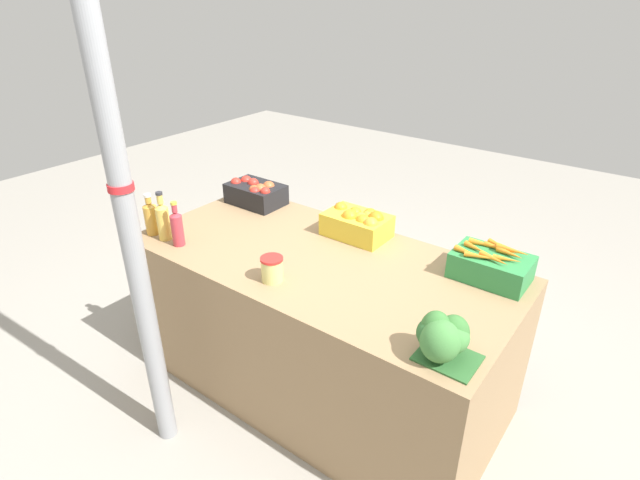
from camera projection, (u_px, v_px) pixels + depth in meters
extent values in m
plane|color=gray|center=(320.00, 383.00, 2.89)|extent=(10.00, 10.00, 0.00)
cube|color=#937551|center=(320.00, 325.00, 2.70)|extent=(1.96, 0.94, 0.83)
cylinder|color=gray|center=(124.00, 201.00, 1.98)|extent=(0.09, 0.09, 2.58)
cylinder|color=red|center=(121.00, 187.00, 1.95)|extent=(0.10, 0.10, 0.03)
cube|color=black|center=(256.00, 194.00, 3.10)|extent=(0.34, 0.23, 0.12)
sphere|color=red|center=(253.00, 184.00, 3.09)|extent=(0.07, 0.07, 0.07)
sphere|color=#BC562D|center=(260.00, 190.00, 3.02)|extent=(0.08, 0.08, 0.08)
sphere|color=red|center=(236.00, 183.00, 3.11)|extent=(0.07, 0.07, 0.07)
sphere|color=red|center=(265.00, 192.00, 2.96)|extent=(0.06, 0.06, 0.06)
sphere|color=red|center=(255.00, 192.00, 2.99)|extent=(0.07, 0.07, 0.07)
sphere|color=red|center=(246.00, 181.00, 3.14)|extent=(0.07, 0.07, 0.07)
sphere|color=#BC562D|center=(254.00, 190.00, 3.01)|extent=(0.07, 0.07, 0.07)
sphere|color=#BC562D|center=(269.00, 187.00, 3.06)|extent=(0.08, 0.08, 0.08)
cube|color=gold|center=(357.00, 225.00, 2.70)|extent=(0.34, 0.23, 0.12)
sphere|color=orange|center=(361.00, 219.00, 2.65)|extent=(0.07, 0.07, 0.07)
sphere|color=orange|center=(376.00, 219.00, 2.64)|extent=(0.09, 0.09, 0.09)
sphere|color=orange|center=(350.00, 217.00, 2.66)|extent=(0.09, 0.09, 0.09)
sphere|color=orange|center=(355.00, 213.00, 2.72)|extent=(0.07, 0.07, 0.07)
sphere|color=orange|center=(370.00, 216.00, 2.69)|extent=(0.08, 0.08, 0.08)
sphere|color=orange|center=(371.00, 225.00, 2.58)|extent=(0.08, 0.08, 0.08)
sphere|color=orange|center=(368.00, 217.00, 2.68)|extent=(0.08, 0.08, 0.08)
sphere|color=orange|center=(341.00, 208.00, 2.76)|extent=(0.08, 0.08, 0.08)
sphere|color=orange|center=(363.00, 222.00, 2.62)|extent=(0.08, 0.08, 0.08)
cube|color=#2D8442|center=(491.00, 267.00, 2.30)|extent=(0.34, 0.23, 0.12)
cone|color=orange|center=(476.00, 248.00, 2.31)|extent=(0.12, 0.06, 0.03)
cone|color=orange|center=(501.00, 249.00, 2.30)|extent=(0.16, 0.03, 0.03)
cone|color=orange|center=(485.00, 244.00, 2.35)|extent=(0.15, 0.05, 0.03)
cone|color=orange|center=(513.00, 250.00, 2.26)|extent=(0.15, 0.03, 0.03)
cone|color=orange|center=(507.00, 259.00, 2.22)|extent=(0.13, 0.05, 0.03)
cone|color=orange|center=(500.00, 246.00, 2.33)|extent=(0.13, 0.07, 0.03)
cone|color=orange|center=(510.00, 254.00, 2.26)|extent=(0.13, 0.06, 0.03)
cone|color=orange|center=(494.00, 259.00, 2.21)|extent=(0.14, 0.06, 0.03)
cone|color=orange|center=(468.00, 253.00, 2.27)|extent=(0.14, 0.06, 0.03)
cone|color=orange|center=(483.00, 257.00, 2.23)|extent=(0.16, 0.06, 0.03)
cube|color=#2D602D|center=(448.00, 358.00, 1.83)|extent=(0.22, 0.18, 0.01)
ellipsoid|color=#427F3D|center=(440.00, 341.00, 1.77)|extent=(0.15, 0.15, 0.16)
cylinder|color=#B2C693|center=(438.00, 357.00, 1.81)|extent=(0.03, 0.03, 0.02)
ellipsoid|color=#387033|center=(453.00, 333.00, 1.82)|extent=(0.12, 0.12, 0.14)
cylinder|color=#B2C693|center=(451.00, 348.00, 1.85)|extent=(0.03, 0.03, 0.02)
ellipsoid|color=#427F3D|center=(449.00, 336.00, 1.81)|extent=(0.15, 0.15, 0.12)
cylinder|color=#B2C693|center=(447.00, 351.00, 1.84)|extent=(0.03, 0.03, 0.02)
ellipsoid|color=#2D602D|center=(436.00, 334.00, 1.81)|extent=(0.14, 0.14, 0.12)
cylinder|color=#B2C693|center=(433.00, 350.00, 1.84)|extent=(0.03, 0.03, 0.02)
ellipsoid|color=#387033|center=(435.00, 330.00, 1.81)|extent=(0.11, 0.11, 0.15)
cylinder|color=#B2C693|center=(433.00, 348.00, 1.85)|extent=(0.03, 0.03, 0.02)
cylinder|color=gold|center=(151.00, 220.00, 2.71)|extent=(0.07, 0.07, 0.16)
cone|color=gold|center=(149.00, 205.00, 2.67)|extent=(0.07, 0.07, 0.02)
cylinder|color=gold|center=(148.00, 200.00, 2.66)|extent=(0.03, 0.03, 0.04)
cylinder|color=silver|center=(147.00, 195.00, 2.65)|extent=(0.04, 0.04, 0.01)
cylinder|color=gold|center=(164.00, 224.00, 2.65)|extent=(0.07, 0.07, 0.18)
cone|color=gold|center=(161.00, 206.00, 2.60)|extent=(0.07, 0.07, 0.03)
cylinder|color=gold|center=(160.00, 199.00, 2.59)|extent=(0.03, 0.03, 0.05)
cylinder|color=#2D2D33|center=(159.00, 193.00, 2.57)|extent=(0.04, 0.04, 0.01)
cylinder|color=#B2333D|center=(178.00, 230.00, 2.59)|extent=(0.06, 0.06, 0.17)
cone|color=#B2333D|center=(175.00, 214.00, 2.55)|extent=(0.06, 0.06, 0.02)
cylinder|color=#B2333D|center=(174.00, 208.00, 2.54)|extent=(0.03, 0.03, 0.04)
cylinder|color=gold|center=(174.00, 203.00, 2.52)|extent=(0.03, 0.03, 0.01)
cylinder|color=#D1CC75|center=(272.00, 270.00, 2.29)|extent=(0.10, 0.10, 0.11)
cylinder|color=red|center=(272.00, 259.00, 2.26)|extent=(0.11, 0.11, 0.01)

